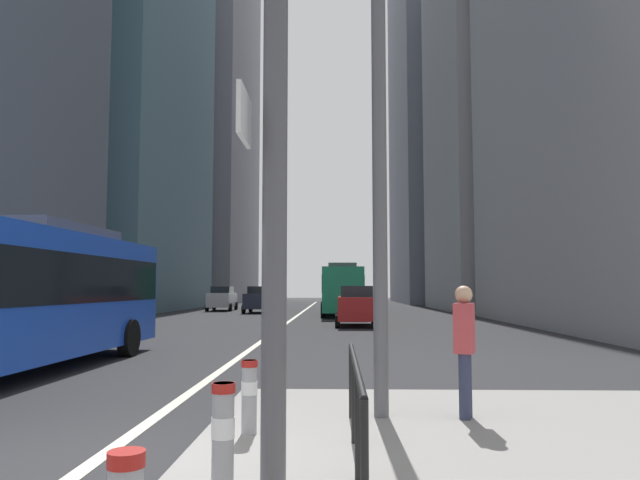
{
  "coord_description": "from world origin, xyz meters",
  "views": [
    {
      "loc": [
        2.61,
        -6.24,
        1.88
      ],
      "look_at": [
        1.63,
        28.62,
        4.66
      ],
      "focal_mm": 33.29,
      "sensor_mm": 36.0,
      "label": 1
    }
  ],
  "objects_px": {
    "city_bus_red_receding": "(342,288)",
    "car_oncoming_mid": "(260,299)",
    "car_receding_near": "(348,296)",
    "street_lamp_post": "(378,45)",
    "traffic_signal_gantry": "(26,38)",
    "city_bus_blue_oncoming": "(14,289)",
    "bollard_right": "(223,435)",
    "bollard_back": "(249,393)",
    "car_oncoming_far": "(222,298)",
    "pedestrian_waiting": "(465,344)",
    "car_receding_far": "(356,305)"
  },
  "relations": [
    {
      "from": "car_receding_far",
      "to": "bollard_right",
      "type": "xyz_separation_m",
      "value": [
        -1.89,
        -24.14,
        -0.32
      ]
    },
    {
      "from": "city_bus_red_receding",
      "to": "car_oncoming_mid",
      "type": "xyz_separation_m",
      "value": [
        -6.04,
        3.77,
        -0.85
      ]
    },
    {
      "from": "street_lamp_post",
      "to": "traffic_signal_gantry",
      "type": "bearing_deg",
      "value": -139.19
    },
    {
      "from": "car_receding_near",
      "to": "street_lamp_post",
      "type": "xyz_separation_m",
      "value": [
        -0.65,
        -54.87,
        4.29
      ]
    },
    {
      "from": "traffic_signal_gantry",
      "to": "street_lamp_post",
      "type": "height_order",
      "value": "street_lamp_post"
    },
    {
      "from": "city_bus_red_receding",
      "to": "bollard_back",
      "type": "relative_size",
      "value": 12.5
    },
    {
      "from": "car_receding_far",
      "to": "pedestrian_waiting",
      "type": "bearing_deg",
      "value": -87.95
    },
    {
      "from": "car_receding_near",
      "to": "traffic_signal_gantry",
      "type": "distance_m",
      "value": 58.05
    },
    {
      "from": "bollard_right",
      "to": "bollard_back",
      "type": "relative_size",
      "value": 1.1
    },
    {
      "from": "car_oncoming_mid",
      "to": "street_lamp_post",
      "type": "relative_size",
      "value": 0.52
    },
    {
      "from": "car_receding_far",
      "to": "traffic_signal_gantry",
      "type": "height_order",
      "value": "traffic_signal_gantry"
    },
    {
      "from": "car_oncoming_mid",
      "to": "bollard_back",
      "type": "xyz_separation_m",
      "value": [
        4.67,
        -36.79,
        -0.36
      ]
    },
    {
      "from": "city_bus_red_receding",
      "to": "bollard_back",
      "type": "height_order",
      "value": "city_bus_red_receding"
    },
    {
      "from": "city_bus_blue_oncoming",
      "to": "traffic_signal_gantry",
      "type": "relative_size",
      "value": 1.68
    },
    {
      "from": "pedestrian_waiting",
      "to": "car_receding_near",
      "type": "bearing_deg",
      "value": 90.48
    },
    {
      "from": "car_receding_near",
      "to": "bollard_right",
      "type": "xyz_separation_m",
      "value": [
        -2.18,
        -58.05,
        -0.32
      ]
    },
    {
      "from": "city_bus_blue_oncoming",
      "to": "car_receding_near",
      "type": "height_order",
      "value": "city_bus_blue_oncoming"
    },
    {
      "from": "car_oncoming_mid",
      "to": "traffic_signal_gantry",
      "type": "relative_size",
      "value": 0.61
    },
    {
      "from": "bollard_back",
      "to": "car_oncoming_mid",
      "type": "bearing_deg",
      "value": 97.24
    },
    {
      "from": "car_receding_near",
      "to": "pedestrian_waiting",
      "type": "xyz_separation_m",
      "value": [
        0.46,
        -54.93,
        0.14
      ]
    },
    {
      "from": "city_bus_red_receding",
      "to": "pedestrian_waiting",
      "type": "relative_size",
      "value": 6.16
    },
    {
      "from": "street_lamp_post",
      "to": "bollard_back",
      "type": "xyz_separation_m",
      "value": [
        -1.64,
        -0.97,
        -4.65
      ]
    },
    {
      "from": "bollard_right",
      "to": "bollard_back",
      "type": "bearing_deg",
      "value": 92.84
    },
    {
      "from": "car_oncoming_far",
      "to": "bollard_right",
      "type": "height_order",
      "value": "car_oncoming_far"
    },
    {
      "from": "car_receding_near",
      "to": "car_oncoming_far",
      "type": "distance_m",
      "value": 18.47
    },
    {
      "from": "street_lamp_post",
      "to": "car_oncoming_far",
      "type": "bearing_deg",
      "value": 103.94
    },
    {
      "from": "bollard_right",
      "to": "pedestrian_waiting",
      "type": "bearing_deg",
      "value": 49.79
    },
    {
      "from": "bollard_right",
      "to": "pedestrian_waiting",
      "type": "distance_m",
      "value": 4.11
    },
    {
      "from": "car_receding_near",
      "to": "bollard_right",
      "type": "distance_m",
      "value": 58.09
    },
    {
      "from": "car_receding_near",
      "to": "street_lamp_post",
      "type": "bearing_deg",
      "value": -90.68
    },
    {
      "from": "city_bus_blue_oncoming",
      "to": "bollard_right",
      "type": "relative_size",
      "value": 12.0
    },
    {
      "from": "car_oncoming_mid",
      "to": "car_oncoming_far",
      "type": "bearing_deg",
      "value": 132.51
    },
    {
      "from": "city_bus_blue_oncoming",
      "to": "pedestrian_waiting",
      "type": "height_order",
      "value": "city_bus_blue_oncoming"
    },
    {
      "from": "car_receding_far",
      "to": "bollard_right",
      "type": "bearing_deg",
      "value": -94.47
    },
    {
      "from": "car_oncoming_far",
      "to": "bollard_right",
      "type": "bearing_deg",
      "value": -79.01
    },
    {
      "from": "city_bus_red_receding",
      "to": "bollard_right",
      "type": "height_order",
      "value": "city_bus_red_receding"
    },
    {
      "from": "traffic_signal_gantry",
      "to": "street_lamp_post",
      "type": "xyz_separation_m",
      "value": [
        3.42,
        2.95,
        1.14
      ]
    },
    {
      "from": "car_oncoming_mid",
      "to": "car_oncoming_far",
      "type": "distance_m",
      "value": 5.24
    },
    {
      "from": "city_bus_red_receding",
      "to": "car_oncoming_mid",
      "type": "bearing_deg",
      "value": 148.06
    },
    {
      "from": "car_oncoming_mid",
      "to": "bollard_right",
      "type": "relative_size",
      "value": 4.38
    },
    {
      "from": "car_receding_far",
      "to": "traffic_signal_gantry",
      "type": "distance_m",
      "value": 24.41
    },
    {
      "from": "city_bus_blue_oncoming",
      "to": "bollard_back",
      "type": "relative_size",
      "value": 13.16
    },
    {
      "from": "traffic_signal_gantry",
      "to": "city_bus_red_receding",
      "type": "bearing_deg",
      "value": 84.86
    },
    {
      "from": "street_lamp_post",
      "to": "city_bus_blue_oncoming",
      "type": "bearing_deg",
      "value": 149.35
    },
    {
      "from": "car_receding_near",
      "to": "car_oncoming_far",
      "type": "bearing_deg",
      "value": -124.64
    },
    {
      "from": "car_oncoming_mid",
      "to": "pedestrian_waiting",
      "type": "xyz_separation_m",
      "value": [
        7.42,
        -35.88,
        0.14
      ]
    },
    {
      "from": "bollard_back",
      "to": "bollard_right",
      "type": "bearing_deg",
      "value": -87.16
    },
    {
      "from": "city_bus_blue_oncoming",
      "to": "street_lamp_post",
      "type": "distance_m",
      "value": 9.41
    },
    {
      "from": "street_lamp_post",
      "to": "bollard_back",
      "type": "height_order",
      "value": "street_lamp_post"
    },
    {
      "from": "car_oncoming_far",
      "to": "bollard_right",
      "type": "xyz_separation_m",
      "value": [
        8.32,
        -42.85,
        -0.32
      ]
    }
  ]
}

